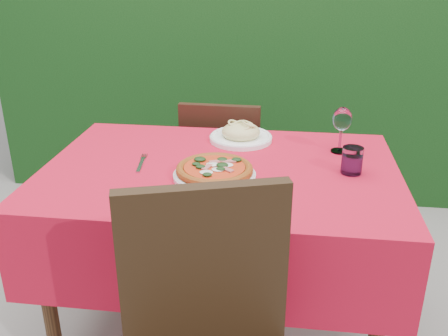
# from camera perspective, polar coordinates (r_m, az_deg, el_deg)

# --- Properties ---
(ground) EXTENTS (60.00, 60.00, 0.00)m
(ground) POSITION_cam_1_polar(r_m,az_deg,el_deg) (2.18, -0.37, -18.30)
(ground) COLOR slate
(ground) RESTS_ON ground
(hedge) EXTENTS (3.20, 0.55, 1.78)m
(hedge) POSITION_cam_1_polar(r_m,az_deg,el_deg) (3.22, 3.44, 13.69)
(hedge) COLOR black
(hedge) RESTS_ON ground
(dining_table) EXTENTS (1.26, 0.86, 0.75)m
(dining_table) POSITION_cam_1_polar(r_m,az_deg,el_deg) (1.84, -0.42, -4.26)
(dining_table) COLOR #4D3018
(dining_table) RESTS_ON ground
(chair_far) EXTENTS (0.38, 0.38, 0.83)m
(chair_far) POSITION_cam_1_polar(r_m,az_deg,el_deg) (2.46, -0.17, -0.13)
(chair_far) COLOR black
(chair_far) RESTS_ON ground
(pizza_plate) EXTENTS (0.28, 0.28, 0.05)m
(pizza_plate) POSITION_cam_1_polar(r_m,az_deg,el_deg) (1.69, -1.09, -0.36)
(pizza_plate) COLOR silver
(pizza_plate) RESTS_ON dining_table
(pasta_plate) EXTENTS (0.25, 0.25, 0.07)m
(pasta_plate) POSITION_cam_1_polar(r_m,az_deg,el_deg) (2.03, 1.94, 3.86)
(pasta_plate) COLOR white
(pasta_plate) RESTS_ON dining_table
(water_glass) EXTENTS (0.07, 0.07, 0.09)m
(water_glass) POSITION_cam_1_polar(r_m,az_deg,el_deg) (1.77, 14.41, 0.71)
(water_glass) COLOR silver
(water_glass) RESTS_ON dining_table
(wine_glass) EXTENTS (0.07, 0.07, 0.18)m
(wine_glass) POSITION_cam_1_polar(r_m,az_deg,el_deg) (1.93, 13.34, 5.26)
(wine_glass) COLOR silver
(wine_glass) RESTS_ON dining_table
(fork) EXTENTS (0.05, 0.19, 0.00)m
(fork) POSITION_cam_1_polar(r_m,az_deg,el_deg) (1.82, -9.50, 0.38)
(fork) COLOR #B3B3BA
(fork) RESTS_ON dining_table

